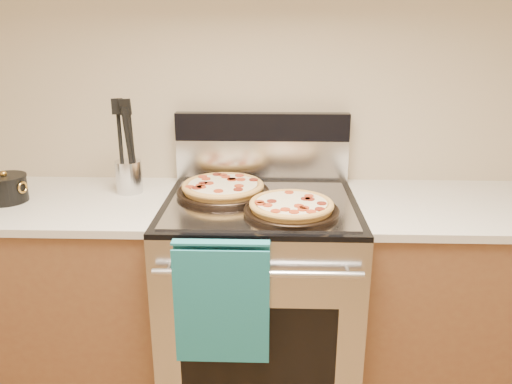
{
  "coord_description": "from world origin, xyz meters",
  "views": [
    {
      "loc": [
        0.04,
        -0.2,
        1.57
      ],
      "look_at": [
        -0.01,
        1.55,
        0.99
      ],
      "focal_mm": 35.0,
      "sensor_mm": 36.0,
      "label": 1
    }
  ],
  "objects_px": {
    "pepperoni_pizza_back": "(223,188)",
    "pepperoni_pizza_front": "(291,207)",
    "range_body": "(260,306)",
    "utensil_crock": "(129,177)",
    "saucepan": "(6,190)"
  },
  "relations": [
    {
      "from": "utensil_crock",
      "to": "saucepan",
      "type": "distance_m",
      "value": 0.48
    },
    {
      "from": "pepperoni_pizza_front",
      "to": "utensil_crock",
      "type": "height_order",
      "value": "utensil_crock"
    },
    {
      "from": "range_body",
      "to": "pepperoni_pizza_front",
      "type": "xyz_separation_m",
      "value": [
        0.12,
        -0.14,
        0.5
      ]
    },
    {
      "from": "range_body",
      "to": "utensil_crock",
      "type": "bearing_deg",
      "value": 166.32
    },
    {
      "from": "saucepan",
      "to": "pepperoni_pizza_back",
      "type": "bearing_deg",
      "value": 4.51
    },
    {
      "from": "saucepan",
      "to": "utensil_crock",
      "type": "bearing_deg",
      "value": 16.13
    },
    {
      "from": "pepperoni_pizza_front",
      "to": "utensil_crock",
      "type": "distance_m",
      "value": 0.72
    },
    {
      "from": "pepperoni_pizza_front",
      "to": "utensil_crock",
      "type": "xyz_separation_m",
      "value": [
        -0.67,
        0.27,
        0.03
      ]
    },
    {
      "from": "pepperoni_pizza_back",
      "to": "utensil_crock",
      "type": "bearing_deg",
      "value": 170.8
    },
    {
      "from": "pepperoni_pizza_back",
      "to": "saucepan",
      "type": "xyz_separation_m",
      "value": [
        -0.86,
        -0.07,
        0.01
      ]
    },
    {
      "from": "range_body",
      "to": "utensil_crock",
      "type": "height_order",
      "value": "utensil_crock"
    },
    {
      "from": "pepperoni_pizza_back",
      "to": "pepperoni_pizza_front",
      "type": "xyz_separation_m",
      "value": [
        0.27,
        -0.21,
        -0.0
      ]
    },
    {
      "from": "saucepan",
      "to": "range_body",
      "type": "bearing_deg",
      "value": -0.13
    },
    {
      "from": "range_body",
      "to": "utensil_crock",
      "type": "xyz_separation_m",
      "value": [
        -0.55,
        0.13,
        0.53
      ]
    },
    {
      "from": "range_body",
      "to": "saucepan",
      "type": "distance_m",
      "value": 1.13
    }
  ]
}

